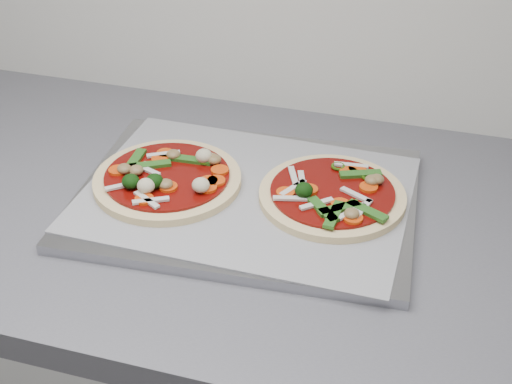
# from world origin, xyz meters

# --- Properties ---
(baking_tray) EXTENTS (0.47, 0.36, 0.01)m
(baking_tray) POSITION_xyz_m (-0.67, 1.31, 0.91)
(baking_tray) COLOR #9A9A9F
(baking_tray) RESTS_ON countertop
(parchment) EXTENTS (0.44, 0.32, 0.00)m
(parchment) POSITION_xyz_m (-0.67, 1.31, 0.92)
(parchment) COLOR #96969B
(parchment) RESTS_ON baking_tray
(pizza_left) EXTENTS (0.21, 0.21, 0.03)m
(pizza_left) POSITION_xyz_m (-0.78, 1.30, 0.93)
(pizza_left) COLOR #F2CE91
(pizza_left) RESTS_ON parchment
(pizza_right) EXTENTS (0.21, 0.21, 0.03)m
(pizza_right) POSITION_xyz_m (-0.55, 1.33, 0.93)
(pizza_right) COLOR #F2CE91
(pizza_right) RESTS_ON parchment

